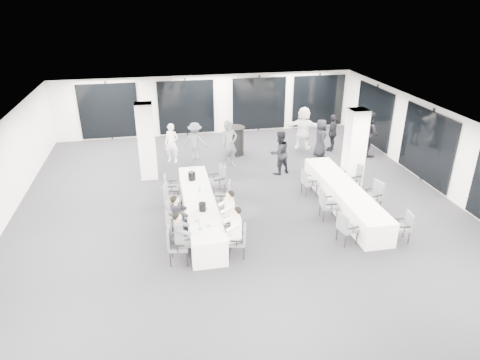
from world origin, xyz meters
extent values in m
cube|color=#232328|center=(0.00, 0.00, -0.01)|extent=(14.00, 16.00, 0.02)
cube|color=silver|center=(0.00, 0.00, 2.81)|extent=(14.00, 16.00, 0.02)
cube|color=silver|center=(7.01, 0.00, 1.40)|extent=(0.02, 16.00, 2.80)
cube|color=silver|center=(0.00, 8.01, 1.40)|extent=(14.00, 0.02, 2.80)
cube|color=black|center=(0.00, 7.94, 1.35)|extent=(13.60, 0.06, 2.50)
cube|color=black|center=(6.94, 1.00, 1.35)|extent=(0.06, 14.00, 2.50)
cube|color=white|center=(-2.80, 3.20, 1.40)|extent=(0.60, 0.60, 2.80)
cube|color=white|center=(4.20, 1.00, 1.40)|extent=(0.60, 0.60, 2.80)
cube|color=white|center=(-1.31, -0.43, 0.38)|extent=(0.90, 5.00, 0.75)
cube|color=white|center=(3.28, -0.46, 0.38)|extent=(0.90, 5.00, 0.75)
cylinder|color=black|center=(0.75, 4.94, 0.59)|extent=(0.75, 0.75, 1.18)
cylinder|color=black|center=(0.75, 4.94, 1.18)|extent=(0.86, 0.86, 0.02)
cube|color=#505257|center=(-2.06, -2.46, 0.47)|extent=(0.55, 0.57, 0.08)
cube|color=#505257|center=(-2.29, -2.42, 0.75)|extent=(0.13, 0.49, 0.48)
cylinder|color=black|center=(-2.24, -2.22, 0.21)|extent=(0.04, 0.04, 0.43)
cylinder|color=black|center=(-2.30, -2.63, 0.21)|extent=(0.04, 0.04, 0.43)
cylinder|color=black|center=(-1.82, -2.28, 0.21)|extent=(0.04, 0.04, 0.43)
cylinder|color=black|center=(-1.88, -2.70, 0.21)|extent=(0.04, 0.04, 0.43)
cube|color=black|center=(-2.02, -2.20, 0.65)|extent=(0.36, 0.09, 0.04)
cube|color=black|center=(-2.10, -2.72, 0.65)|extent=(0.36, 0.09, 0.04)
cube|color=#505257|center=(-2.06, -1.53, 0.43)|extent=(0.53, 0.54, 0.08)
cube|color=#505257|center=(-2.27, -1.57, 0.69)|extent=(0.15, 0.44, 0.44)
cylinder|color=black|center=(-2.29, -1.38, 0.20)|extent=(0.03, 0.03, 0.39)
cylinder|color=black|center=(-2.21, -1.75, 0.20)|extent=(0.03, 0.03, 0.39)
cylinder|color=black|center=(-1.91, -1.30, 0.20)|extent=(0.03, 0.03, 0.39)
cylinder|color=black|center=(-1.83, -1.67, 0.20)|extent=(0.03, 0.03, 0.39)
cube|color=black|center=(-2.11, -1.29, 0.59)|extent=(0.33, 0.11, 0.04)
cube|color=black|center=(-2.01, -1.76, 0.59)|extent=(0.33, 0.11, 0.04)
cube|color=#505257|center=(-2.06, -0.79, 0.43)|extent=(0.54, 0.55, 0.08)
cube|color=#505257|center=(-2.27, -0.74, 0.69)|extent=(0.16, 0.44, 0.44)
cylinder|color=black|center=(-2.20, -0.55, 0.20)|extent=(0.03, 0.03, 0.40)
cylinder|color=black|center=(-2.29, -0.93, 0.20)|extent=(0.03, 0.03, 0.40)
cylinder|color=black|center=(-1.83, -0.65, 0.20)|extent=(0.03, 0.03, 0.40)
cylinder|color=black|center=(-1.92, -1.02, 0.20)|extent=(0.03, 0.03, 0.40)
cube|color=black|center=(-2.00, -0.55, 0.60)|extent=(0.33, 0.11, 0.04)
cube|color=black|center=(-2.12, -1.02, 0.60)|extent=(0.33, 0.11, 0.04)
cube|color=#505257|center=(-2.06, 0.20, 0.47)|extent=(0.57, 0.59, 0.08)
cube|color=#505257|center=(-2.28, 0.25, 0.74)|extent=(0.16, 0.48, 0.48)
cylinder|color=black|center=(-2.22, 0.44, 0.21)|extent=(0.04, 0.04, 0.42)
cylinder|color=black|center=(-2.31, 0.04, 0.21)|extent=(0.04, 0.04, 0.42)
cylinder|color=black|center=(-1.81, 0.35, 0.21)|extent=(0.04, 0.04, 0.42)
cylinder|color=black|center=(-1.90, -0.05, 0.21)|extent=(0.04, 0.04, 0.42)
cube|color=black|center=(-2.00, 0.45, 0.64)|extent=(0.35, 0.12, 0.04)
cube|color=black|center=(-2.12, -0.06, 0.64)|extent=(0.35, 0.12, 0.04)
cube|color=#505257|center=(-2.06, 1.16, 0.42)|extent=(0.45, 0.47, 0.07)
cube|color=#505257|center=(-2.26, 1.17, 0.67)|extent=(0.08, 0.43, 0.43)
cylinder|color=black|center=(-2.24, 1.36, 0.19)|extent=(0.03, 0.03, 0.38)
cylinder|color=black|center=(-2.26, 0.99, 0.19)|extent=(0.03, 0.03, 0.38)
cylinder|color=black|center=(-1.86, 1.34, 0.19)|extent=(0.03, 0.03, 0.38)
cylinder|color=black|center=(-1.89, 0.96, 0.19)|extent=(0.03, 0.03, 0.38)
cube|color=black|center=(-2.05, 1.39, 0.58)|extent=(0.32, 0.06, 0.04)
cube|color=black|center=(-2.07, 0.93, 0.58)|extent=(0.32, 0.06, 0.04)
cube|color=#505257|center=(-0.56, -2.46, 0.42)|extent=(0.52, 0.54, 0.07)
cube|color=#505257|center=(-0.36, -2.51, 0.67)|extent=(0.16, 0.43, 0.43)
cylinder|color=black|center=(-0.42, -2.69, 0.19)|extent=(0.03, 0.03, 0.38)
cylinder|color=black|center=(-0.34, -2.32, 0.19)|extent=(0.03, 0.03, 0.38)
cylinder|color=black|center=(-0.79, -2.60, 0.19)|extent=(0.03, 0.03, 0.38)
cylinder|color=black|center=(-0.70, -2.24, 0.19)|extent=(0.03, 0.03, 0.38)
cube|color=black|center=(-0.62, -2.69, 0.58)|extent=(0.32, 0.11, 0.04)
cube|color=black|center=(-0.51, -2.23, 0.58)|extent=(0.32, 0.11, 0.04)
cube|color=#505257|center=(-0.56, -1.50, 0.41)|extent=(0.45, 0.47, 0.07)
cube|color=#505257|center=(-0.36, -1.52, 0.66)|extent=(0.09, 0.42, 0.42)
cylinder|color=black|center=(-0.39, -1.70, 0.19)|extent=(0.03, 0.03, 0.37)
cylinder|color=black|center=(-0.36, -1.34, 0.19)|extent=(0.03, 0.03, 0.37)
cylinder|color=black|center=(-0.76, -1.67, 0.19)|extent=(0.03, 0.03, 0.37)
cylinder|color=black|center=(-0.73, -1.31, 0.19)|extent=(0.03, 0.03, 0.37)
cube|color=black|center=(-0.58, -1.73, 0.57)|extent=(0.31, 0.06, 0.04)
cube|color=black|center=(-0.54, -1.28, 0.57)|extent=(0.31, 0.06, 0.04)
cube|color=#505257|center=(-0.56, -0.68, 0.42)|extent=(0.46, 0.47, 0.07)
cube|color=#505257|center=(-0.35, -0.69, 0.67)|extent=(0.08, 0.43, 0.43)
cylinder|color=black|center=(-0.38, -0.88, 0.19)|extent=(0.03, 0.03, 0.38)
cylinder|color=black|center=(-0.36, -0.50, 0.19)|extent=(0.03, 0.03, 0.38)
cylinder|color=black|center=(-0.76, -0.86, 0.19)|extent=(0.03, 0.03, 0.38)
cylinder|color=black|center=(-0.74, -0.48, 0.19)|extent=(0.03, 0.03, 0.38)
cube|color=black|center=(-0.57, -0.92, 0.58)|extent=(0.32, 0.06, 0.04)
cube|color=black|center=(-0.55, -0.45, 0.58)|extent=(0.32, 0.06, 0.04)
cube|color=#505257|center=(-0.56, 0.04, 0.48)|extent=(0.60, 0.62, 0.08)
cube|color=#505257|center=(-0.34, -0.02, 0.76)|extent=(0.19, 0.49, 0.49)
cylinder|color=black|center=(-0.41, -0.22, 0.22)|extent=(0.04, 0.04, 0.43)
cylinder|color=black|center=(-0.30, 0.19, 0.22)|extent=(0.04, 0.04, 0.43)
cylinder|color=black|center=(-0.82, -0.11, 0.22)|extent=(0.04, 0.04, 0.43)
cylinder|color=black|center=(-0.71, 0.30, 0.22)|extent=(0.04, 0.04, 0.43)
cube|color=black|center=(-0.63, -0.21, 0.66)|extent=(0.36, 0.13, 0.04)
cube|color=black|center=(-0.49, 0.30, 0.66)|extent=(0.36, 0.13, 0.04)
cube|color=#505257|center=(-0.56, 1.26, 0.48)|extent=(0.61, 0.62, 0.09)
cube|color=#505257|center=(-0.33, 1.32, 0.77)|extent=(0.19, 0.49, 0.49)
cylinder|color=black|center=(-0.30, 1.11, 0.22)|extent=(0.04, 0.04, 0.44)
cylinder|color=black|center=(-0.41, 1.52, 0.22)|extent=(0.04, 0.04, 0.44)
cylinder|color=black|center=(-0.71, 1.00, 0.22)|extent=(0.04, 0.04, 0.44)
cylinder|color=black|center=(-0.82, 1.42, 0.22)|extent=(0.04, 0.04, 0.44)
cube|color=black|center=(-0.49, 1.00, 0.66)|extent=(0.36, 0.13, 0.04)
cube|color=black|center=(-0.63, 1.52, 0.66)|extent=(0.36, 0.13, 0.04)
cube|color=#505257|center=(2.53, -2.42, 0.43)|extent=(0.53, 0.55, 0.08)
cube|color=#505257|center=(2.32, -2.47, 0.69)|extent=(0.15, 0.44, 0.44)
cylinder|color=black|center=(2.30, -2.28, 0.20)|extent=(0.03, 0.03, 0.39)
cylinder|color=black|center=(2.39, -2.65, 0.20)|extent=(0.03, 0.03, 0.39)
cylinder|color=black|center=(2.68, -2.19, 0.20)|extent=(0.03, 0.03, 0.39)
cylinder|color=black|center=(2.76, -2.57, 0.20)|extent=(0.03, 0.03, 0.39)
cube|color=black|center=(2.48, -2.19, 0.59)|extent=(0.33, 0.11, 0.04)
cube|color=black|center=(2.58, -2.66, 0.59)|extent=(0.33, 0.11, 0.04)
cube|color=#505257|center=(2.53, -1.06, 0.45)|extent=(0.50, 0.51, 0.08)
cube|color=#505257|center=(2.31, -1.04, 0.72)|extent=(0.10, 0.46, 0.46)
cylinder|color=black|center=(2.35, -0.85, 0.20)|extent=(0.04, 0.04, 0.41)
cylinder|color=black|center=(2.32, -1.24, 0.20)|extent=(0.04, 0.04, 0.41)
cylinder|color=black|center=(2.75, -0.88, 0.20)|extent=(0.04, 0.04, 0.41)
cylinder|color=black|center=(2.71, -1.28, 0.20)|extent=(0.04, 0.04, 0.41)
cube|color=black|center=(2.55, -0.81, 0.62)|extent=(0.34, 0.07, 0.04)
cube|color=black|center=(2.51, -1.31, 0.62)|extent=(0.34, 0.07, 0.04)
cube|color=#505257|center=(2.53, 0.68, 0.42)|extent=(0.47, 0.48, 0.07)
cube|color=#505257|center=(2.33, 0.66, 0.67)|extent=(0.10, 0.43, 0.43)
cylinder|color=black|center=(2.33, 0.84, 0.19)|extent=(0.03, 0.03, 0.38)
cylinder|color=black|center=(2.36, 0.47, 0.19)|extent=(0.03, 0.03, 0.38)
cylinder|color=black|center=(2.70, 0.88, 0.19)|extent=(0.03, 0.03, 0.38)
cylinder|color=black|center=(2.73, 0.51, 0.19)|extent=(0.03, 0.03, 0.38)
cube|color=black|center=(2.51, 0.91, 0.58)|extent=(0.32, 0.07, 0.04)
cube|color=black|center=(2.55, 0.44, 0.58)|extent=(0.32, 0.07, 0.04)
cube|color=#505257|center=(4.03, -2.60, 0.41)|extent=(0.48, 0.49, 0.07)
cube|color=#505257|center=(4.23, -2.63, 0.65)|extent=(0.12, 0.42, 0.42)
cylinder|color=black|center=(4.18, -2.81, 0.19)|extent=(0.03, 0.03, 0.37)
cylinder|color=black|center=(4.24, -2.45, 0.19)|extent=(0.03, 0.03, 0.37)
cylinder|color=black|center=(3.82, -2.75, 0.19)|extent=(0.03, 0.03, 0.37)
cylinder|color=black|center=(3.88, -2.40, 0.19)|extent=(0.03, 0.03, 0.37)
cube|color=black|center=(4.00, -2.83, 0.56)|extent=(0.31, 0.08, 0.04)
cube|color=black|center=(4.07, -2.38, 0.56)|extent=(0.31, 0.08, 0.04)
cube|color=#505257|center=(4.03, -0.84, 0.47)|extent=(0.57, 0.59, 0.08)
cube|color=#505257|center=(4.25, -0.79, 0.75)|extent=(0.16, 0.48, 0.48)
cylinder|color=black|center=(4.28, -1.00, 0.21)|extent=(0.04, 0.04, 0.43)
cylinder|color=black|center=(4.19, -0.59, 0.21)|extent=(0.04, 0.04, 0.43)
cylinder|color=black|center=(3.87, -1.08, 0.21)|extent=(0.04, 0.04, 0.43)
cylinder|color=black|center=(3.79, -0.68, 0.21)|extent=(0.04, 0.04, 0.43)
cube|color=black|center=(4.08, -1.09, 0.64)|extent=(0.35, 0.11, 0.04)
cube|color=black|center=(3.98, -0.58, 0.64)|extent=(0.35, 0.11, 0.04)
cube|color=#505257|center=(4.03, 0.62, 0.47)|extent=(0.58, 0.59, 0.08)
cube|color=#505257|center=(4.25, 0.67, 0.75)|extent=(0.17, 0.48, 0.48)
cylinder|color=black|center=(4.28, 0.47, 0.21)|extent=(0.04, 0.04, 0.43)
cylinder|color=black|center=(4.19, 0.87, 0.21)|extent=(0.04, 0.04, 0.43)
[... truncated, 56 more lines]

